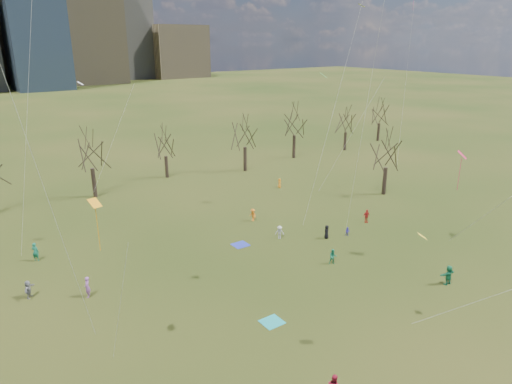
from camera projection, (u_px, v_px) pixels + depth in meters
ground at (346, 318)px, 35.16m from camera, size 500.00×500.00×0.00m
bare_tree_row at (148, 150)px, 61.95m from camera, size 113.04×29.80×9.50m
blanket_teal at (272, 322)px, 34.67m from camera, size 1.60×1.50×0.03m
blanket_navy at (240, 245)px, 47.71m from camera, size 1.60×1.50×0.03m
person_5 at (448, 275)px, 39.77m from camera, size 1.72×0.73×1.80m
person_6 at (327, 232)px, 49.06m from camera, size 0.83×0.87×1.50m
person_7 at (87, 287)px, 37.81m from camera, size 0.68×0.79×1.83m
person_8 at (348, 231)px, 49.76m from camera, size 0.63×0.61×1.02m
person_9 at (280, 232)px, 49.00m from camera, size 1.08×1.04×1.48m
person_10 at (366, 216)px, 53.32m from camera, size 1.00×0.59×1.60m
person_11 at (28, 289)px, 37.74m from camera, size 1.20×1.45×1.56m
person_12 at (279, 183)px, 65.86m from camera, size 0.58×0.77×1.41m
person_13 at (35, 252)px, 44.04m from camera, size 0.81×0.80×1.88m
person_14 at (333, 257)px, 43.42m from camera, size 0.94×0.89×1.53m
person_15 at (253, 215)px, 53.81m from camera, size 0.66×1.03×1.52m
kites_airborne at (303, 121)px, 42.98m from camera, size 57.95×50.63×30.42m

